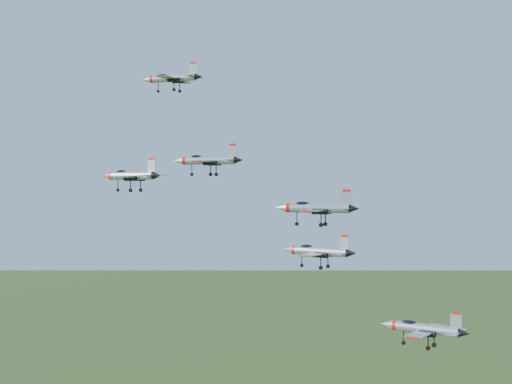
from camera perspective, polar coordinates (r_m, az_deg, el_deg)
The scene contains 6 objects.
jet_lead at distance 140.86m, azimuth -6.81°, elevation 9.04°, with size 13.19×11.04×3.53m.
jet_left_high at distance 122.03m, azimuth -3.96°, elevation 2.55°, with size 13.05×10.94×3.50m.
jet_right_high at distance 105.16m, azimuth -10.04°, elevation 1.32°, with size 11.64×9.63×3.11m.
jet_left_low at distance 111.77m, azimuth 4.75°, elevation -1.27°, with size 13.86×11.60×3.71m.
jet_right_low at distance 90.92m, azimuth 4.93°, elevation -4.73°, with size 10.59×8.75×2.83m.
jet_trail at distance 108.04m, azimuth 13.18°, elevation -10.56°, with size 13.56×11.20×3.62m.
Camera 1 is at (59.84, -98.48, 123.50)m, focal length 50.00 mm.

